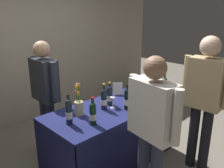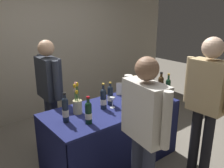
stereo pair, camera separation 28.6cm
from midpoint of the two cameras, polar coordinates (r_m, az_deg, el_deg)
name	(u,v)px [view 2 (the right image)]	position (r m, az deg, el deg)	size (l,w,h in m)	color
ground_plane	(112,160)	(3.35, 2.57, -18.03)	(12.00, 12.00, 0.00)	gray
back_partition	(42,44)	(4.51, -14.73, 9.27)	(6.13, 0.12, 2.69)	#B2A893
tasting_table	(112,124)	(3.06, 2.71, -9.69)	(1.71, 0.78, 0.78)	#191E51
featured_wine_bottle	(136,97)	(2.89, 8.77, -3.26)	(0.07, 0.07, 0.34)	#38230F
display_bottle_0	(127,99)	(2.84, 6.46, -3.75)	(0.08, 0.08, 0.31)	black
display_bottle_1	(134,89)	(3.17, 8.03, -1.34)	(0.07, 0.07, 0.34)	black
display_bottle_2	(168,89)	(3.28, 15.79, -1.15)	(0.07, 0.07, 0.36)	black
display_bottle_3	(65,109)	(2.55, -8.06, -6.18)	(0.07, 0.07, 0.33)	#192333
display_bottle_4	(88,112)	(2.50, -2.44, -6.90)	(0.07, 0.07, 0.31)	black
display_bottle_5	(110,95)	(2.98, 2.32, -2.72)	(0.07, 0.07, 0.30)	#192333
display_bottle_6	(161,86)	(3.35, 14.09, -0.55)	(0.08, 0.08, 0.35)	#38230F
display_bottle_7	(103,98)	(2.85, 0.78, -3.56)	(0.08, 0.08, 0.33)	#192333
wine_glass_near_vendor	(112,100)	(2.90, 2.94, -3.95)	(0.07, 0.07, 0.14)	silver
flower_vase	(77,104)	(2.75, -5.45, -4.84)	(0.11, 0.11, 0.39)	tan
brochure_stand	(121,89)	(3.35, 4.63, -1.24)	(0.14, 0.01, 0.18)	silver
vendor_presenter	(49,86)	(3.31, -12.58, -0.61)	(0.22, 0.60, 1.58)	#2D3347
taster_foreground_right	(145,123)	(2.26, 11.53, -9.24)	(0.27, 0.63, 1.56)	#2D3347
taster_foreground_left	(207,97)	(2.91, 24.55, -2.96)	(0.23, 0.57, 1.68)	black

